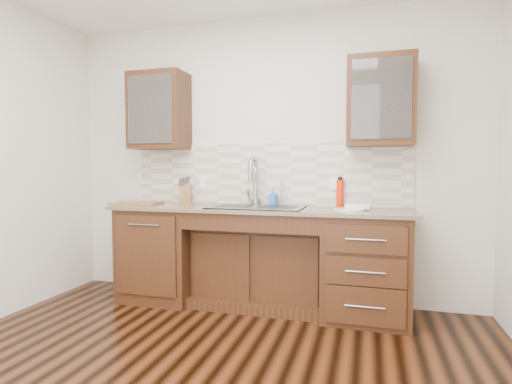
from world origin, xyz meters
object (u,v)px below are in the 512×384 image
(plate, at_px, (349,210))
(knife_block, at_px, (186,194))
(cutting_board, at_px, (137,203))
(soap_bottle, at_px, (273,197))
(water_bottle, at_px, (340,193))

(plate, height_order, knife_block, knife_block)
(knife_block, bearing_deg, plate, -31.16)
(plate, relative_size, cutting_board, 0.56)
(soap_bottle, bearing_deg, knife_block, -167.96)
(soap_bottle, distance_m, knife_block, 0.91)
(plate, bearing_deg, water_bottle, 107.74)
(water_bottle, xyz_separation_m, cutting_board, (-1.93, -0.29, -0.11))
(plate, height_order, cutting_board, cutting_board)
(water_bottle, bearing_deg, plate, -72.26)
(soap_bottle, xyz_separation_m, water_bottle, (0.62, 0.05, 0.04))
(water_bottle, xyz_separation_m, plate, (0.09, -0.29, -0.11))
(knife_block, relative_size, cutting_board, 0.41)
(knife_block, height_order, cutting_board, knife_block)
(water_bottle, height_order, cutting_board, water_bottle)
(soap_bottle, relative_size, knife_block, 0.87)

